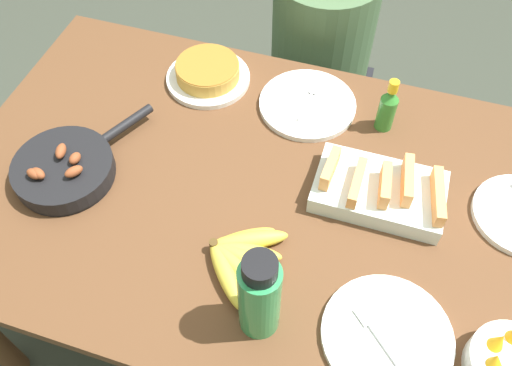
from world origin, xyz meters
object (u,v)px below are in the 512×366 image
at_px(melon_tray, 380,190).
at_px(person_figure, 317,81).
at_px(frittata_plate_center, 208,73).
at_px(skillet, 66,169).
at_px(fruit_bowl_mango, 511,363).
at_px(banana_bunch, 241,256).
at_px(empty_plate_far_right, 307,104).
at_px(empty_plate_near_front, 387,336).
at_px(water_bottle, 259,296).
at_px(hot_sauce_bottle, 388,108).

relative_size(melon_tray, person_figure, 0.28).
bearing_deg(frittata_plate_center, skillet, -116.41).
bearing_deg(fruit_bowl_mango, banana_bunch, 172.73).
bearing_deg(person_figure, banana_bunch, -88.55).
bearing_deg(melon_tray, person_figure, 113.17).
xyz_separation_m(frittata_plate_center, empty_plate_far_right, (0.30, -0.02, -0.02)).
relative_size(empty_plate_near_front, fruit_bowl_mango, 1.63).
distance_m(banana_bunch, frittata_plate_center, 0.59).
bearing_deg(frittata_plate_center, water_bottle, -61.15).
distance_m(water_bottle, person_figure, 1.13).
height_order(banana_bunch, melon_tray, melon_tray).
bearing_deg(water_bottle, fruit_bowl_mango, 5.73).
distance_m(banana_bunch, person_figure, 0.98).
relative_size(frittata_plate_center, person_figure, 0.22).
xyz_separation_m(skillet, empty_plate_far_right, (0.51, 0.41, -0.02)).
xyz_separation_m(frittata_plate_center, hot_sauce_bottle, (0.51, -0.02, 0.04)).
height_order(empty_plate_near_front, water_bottle, water_bottle).
bearing_deg(fruit_bowl_mango, skillet, 170.99).
xyz_separation_m(empty_plate_far_right, person_figure, (-0.05, 0.42, -0.30)).
bearing_deg(melon_tray, empty_plate_far_right, 134.07).
bearing_deg(frittata_plate_center, banana_bunch, -62.35).
bearing_deg(skillet, hot_sauce_bottle, -34.87).
bearing_deg(empty_plate_far_right, hot_sauce_bottle, -2.59).
xyz_separation_m(banana_bunch, melon_tray, (0.26, 0.26, 0.01)).
relative_size(frittata_plate_center, empty_plate_far_right, 0.90).
height_order(melon_tray, fruit_bowl_mango, fruit_bowl_mango).
xyz_separation_m(frittata_plate_center, fruit_bowl_mango, (0.85, -0.60, 0.01)).
height_order(empty_plate_near_front, fruit_bowl_mango, fruit_bowl_mango).
relative_size(empty_plate_near_front, water_bottle, 1.08).
bearing_deg(frittata_plate_center, hot_sauce_bottle, -2.79).
xyz_separation_m(fruit_bowl_mango, water_bottle, (-0.49, -0.05, 0.08)).
bearing_deg(hot_sauce_bottle, frittata_plate_center, 177.21).
bearing_deg(skillet, person_figure, -3.15).
xyz_separation_m(banana_bunch, water_bottle, (0.08, -0.12, 0.10)).
bearing_deg(melon_tray, fruit_bowl_mango, -47.02).
relative_size(fruit_bowl_mango, hot_sauce_bottle, 1.03).
bearing_deg(melon_tray, water_bottle, -115.31).
bearing_deg(skillet, frittata_plate_center, -0.50).
xyz_separation_m(banana_bunch, hot_sauce_bottle, (0.23, 0.50, 0.05)).
distance_m(banana_bunch, skillet, 0.50).
bearing_deg(water_bottle, skillet, 159.06).
bearing_deg(person_figure, melon_tray, -66.83).
distance_m(skillet, frittata_plate_center, 0.48).
relative_size(banana_bunch, empty_plate_near_front, 0.88).
bearing_deg(empty_plate_near_front, empty_plate_far_right, 118.42).
relative_size(fruit_bowl_mango, person_figure, 0.15).
bearing_deg(banana_bunch, empty_plate_near_front, -13.14).
distance_m(fruit_bowl_mango, hot_sauce_bottle, 0.67).
bearing_deg(banana_bunch, fruit_bowl_mango, -7.27).
relative_size(melon_tray, empty_plate_far_right, 1.15).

